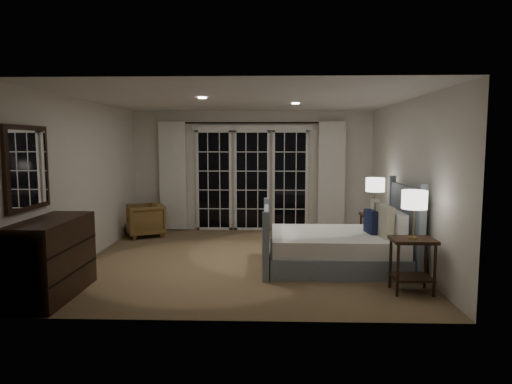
{
  "coord_description": "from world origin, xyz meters",
  "views": [
    {
      "loc": [
        0.39,
        -7.06,
        1.85
      ],
      "look_at": [
        0.16,
        0.27,
        1.05
      ],
      "focal_mm": 32.0,
      "sensor_mm": 36.0,
      "label": 1
    }
  ],
  "objects_px": {
    "armchair": "(144,220)",
    "nightstand_left": "(412,257)",
    "bed": "(339,246)",
    "lamp_left": "(414,200)",
    "nightstand_right": "(374,226)",
    "lamp_right": "(375,185)",
    "dresser": "(52,258)"
  },
  "relations": [
    {
      "from": "lamp_right",
      "to": "armchair",
      "type": "height_order",
      "value": "lamp_right"
    },
    {
      "from": "nightstand_left",
      "to": "nightstand_right",
      "type": "xyz_separation_m",
      "value": [
        0.06,
        2.36,
        -0.05
      ]
    },
    {
      "from": "armchair",
      "to": "nightstand_right",
      "type": "bearing_deg",
      "value": 50.42
    },
    {
      "from": "lamp_right",
      "to": "armchair",
      "type": "relative_size",
      "value": 0.88
    },
    {
      "from": "bed",
      "to": "armchair",
      "type": "bearing_deg",
      "value": 148.92
    },
    {
      "from": "dresser",
      "to": "nightstand_right",
      "type": "bearing_deg",
      "value": 30.85
    },
    {
      "from": "nightstand_right",
      "to": "armchair",
      "type": "xyz_separation_m",
      "value": [
        -4.3,
        0.9,
        -0.08
      ]
    },
    {
      "from": "bed",
      "to": "lamp_left",
      "type": "distance_m",
      "value": 1.58
    },
    {
      "from": "lamp_right",
      "to": "dresser",
      "type": "relative_size",
      "value": 0.47
    },
    {
      "from": "bed",
      "to": "dresser",
      "type": "xyz_separation_m",
      "value": [
        -3.65,
        -1.42,
        0.16
      ]
    },
    {
      "from": "armchair",
      "to": "lamp_left",
      "type": "bearing_deg",
      "value": 24.7
    },
    {
      "from": "lamp_right",
      "to": "dresser",
      "type": "xyz_separation_m",
      "value": [
        -4.43,
        -2.65,
        -0.64
      ]
    },
    {
      "from": "bed",
      "to": "nightstand_left",
      "type": "xyz_separation_m",
      "value": [
        0.72,
        -1.13,
        0.13
      ]
    },
    {
      "from": "nightstand_left",
      "to": "lamp_right",
      "type": "height_order",
      "value": "lamp_right"
    },
    {
      "from": "bed",
      "to": "nightstand_right",
      "type": "xyz_separation_m",
      "value": [
        0.78,
        1.22,
        0.09
      ]
    },
    {
      "from": "lamp_left",
      "to": "lamp_right",
      "type": "xyz_separation_m",
      "value": [
        0.06,
        2.36,
        -0.04
      ]
    },
    {
      "from": "lamp_left",
      "to": "dresser",
      "type": "height_order",
      "value": "lamp_left"
    },
    {
      "from": "nightstand_right",
      "to": "lamp_left",
      "type": "height_order",
      "value": "lamp_left"
    },
    {
      "from": "nightstand_right",
      "to": "lamp_right",
      "type": "height_order",
      "value": "lamp_right"
    },
    {
      "from": "nightstand_left",
      "to": "lamp_right",
      "type": "relative_size",
      "value": 1.09
    },
    {
      "from": "nightstand_right",
      "to": "dresser",
      "type": "height_order",
      "value": "dresser"
    },
    {
      "from": "bed",
      "to": "nightstand_left",
      "type": "relative_size",
      "value": 3.1
    },
    {
      "from": "lamp_left",
      "to": "dresser",
      "type": "bearing_deg",
      "value": -176.21
    },
    {
      "from": "nightstand_right",
      "to": "dresser",
      "type": "distance_m",
      "value": 5.16
    },
    {
      "from": "dresser",
      "to": "nightstand_left",
      "type": "bearing_deg",
      "value": 3.79
    },
    {
      "from": "nightstand_right",
      "to": "lamp_right",
      "type": "relative_size",
      "value": 0.99
    },
    {
      "from": "armchair",
      "to": "dresser",
      "type": "relative_size",
      "value": 0.53
    },
    {
      "from": "armchair",
      "to": "dresser",
      "type": "distance_m",
      "value": 3.55
    },
    {
      "from": "nightstand_right",
      "to": "lamp_right",
      "type": "bearing_deg",
      "value": -90.0
    },
    {
      "from": "bed",
      "to": "lamp_right",
      "type": "height_order",
      "value": "lamp_right"
    },
    {
      "from": "armchair",
      "to": "nightstand_left",
      "type": "bearing_deg",
      "value": 24.7
    },
    {
      "from": "lamp_right",
      "to": "nightstand_left",
      "type": "bearing_deg",
      "value": -91.49
    }
  ]
}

